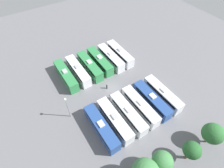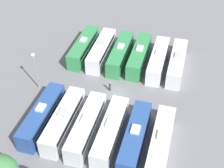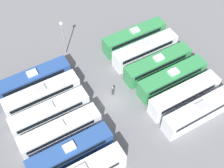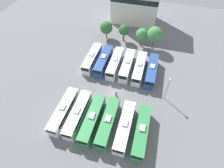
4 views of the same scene
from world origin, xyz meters
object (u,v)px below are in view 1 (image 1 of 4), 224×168
(bus_8, at_px, (140,106))
(worker_person, at_px, (107,86))
(bus_4, at_px, (78,71))
(bus_10, at_px, (115,120))
(bus_0, at_px, (120,54))
(bus_2, at_px, (100,61))
(tree_2, at_px, (162,162))
(tree_1, at_px, (192,150))
(bus_11, at_px, (101,127))
(bus_7, at_px, (152,100))
(light_pole, at_px, (67,105))
(tree_0, at_px, (213,134))
(bus_1, at_px, (111,57))
(bus_5, at_px, (66,75))
(bus_9, at_px, (128,113))
(bus_6, at_px, (163,94))
(bus_3, at_px, (90,66))

(bus_8, xyz_separation_m, worker_person, (3.07, -10.46, -0.93))
(bus_4, xyz_separation_m, bus_10, (-0.04, 19.21, 0.00))
(bus_0, distance_m, bus_8, 20.57)
(bus_2, bearing_deg, bus_0, 176.99)
(bus_10, relative_size, tree_2, 1.86)
(worker_person, height_order, tree_2, tree_2)
(tree_1, bearing_deg, bus_11, -51.51)
(bus_7, relative_size, light_pole, 1.65)
(bus_4, bearing_deg, bus_0, 179.32)
(bus_7, bearing_deg, tree_0, 103.58)
(tree_0, bearing_deg, tree_1, -0.20)
(bus_0, relative_size, bus_1, 1.00)
(bus_4, bearing_deg, bus_1, 178.94)
(bus_5, xyz_separation_m, tree_1, (-11.77, 33.81, 2.30))
(worker_person, bearing_deg, bus_9, 86.93)
(tree_2, bearing_deg, bus_1, -106.31)
(bus_1, height_order, bus_4, same)
(bus_2, xyz_separation_m, tree_2, (5.69, 32.38, 2.68))
(bus_6, distance_m, tree_0, 14.27)
(bus_10, bearing_deg, tree_0, 134.68)
(bus_2, bearing_deg, tree_2, 80.03)
(bus_5, relative_size, bus_6, 1.00)
(bus_0, bearing_deg, bus_7, 79.35)
(bus_10, xyz_separation_m, tree_2, (-1.71, 12.96, 2.68))
(bus_3, bearing_deg, tree_2, 86.32)
(bus_1, xyz_separation_m, worker_person, (6.85, 8.75, -0.93))
(bus_6, relative_size, tree_2, 1.86)
(bus_4, bearing_deg, bus_11, 79.71)
(bus_4, bearing_deg, bus_7, 119.25)
(bus_8, xyz_separation_m, bus_10, (7.29, -0.20, 0.00))
(bus_8, bearing_deg, bus_0, -110.69)
(bus_2, relative_size, bus_8, 1.00)
(bus_7, bearing_deg, bus_5, -53.32)
(light_pole, bearing_deg, bus_1, -148.85)
(bus_8, xyz_separation_m, tree_1, (-0.73, 14.26, 2.30))
(bus_7, relative_size, tree_0, 1.93)
(bus_1, relative_size, bus_11, 1.00)
(bus_2, height_order, tree_1, tree_1)
(bus_0, distance_m, bus_10, 23.96)
(light_pole, bearing_deg, tree_2, 115.11)
(bus_11, distance_m, tree_2, 14.27)
(bus_4, relative_size, bus_9, 1.00)
(bus_2, height_order, bus_7, same)
(bus_5, distance_m, tree_1, 35.87)
(bus_10, bearing_deg, bus_5, -79.02)
(bus_9, bearing_deg, bus_0, -119.51)
(bus_0, relative_size, bus_9, 1.00)
(bus_1, xyz_separation_m, bus_4, (11.10, -0.20, 0.00))
(bus_0, height_order, bus_8, same)
(bus_3, relative_size, bus_5, 1.00)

